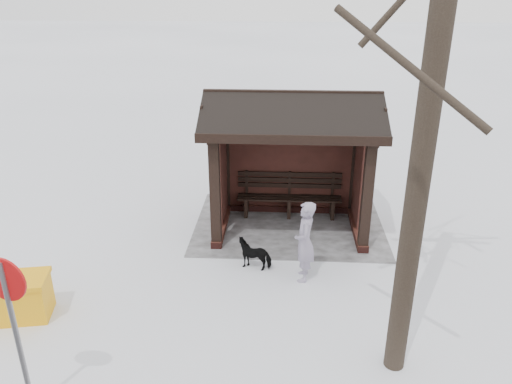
{
  "coord_description": "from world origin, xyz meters",
  "views": [
    {
      "loc": [
        0.16,
        9.95,
        5.12
      ],
      "look_at": [
        0.69,
        0.8,
        1.21
      ],
      "focal_mm": 35.0,
      "sensor_mm": 36.0,
      "label": 1
    }
  ],
  "objects_px": {
    "dog": "(255,253)",
    "grit_bin": "(20,297)",
    "bus_shelter": "(291,133)",
    "pedestrian": "(305,242)",
    "road_sign": "(10,303)"
  },
  "relations": [
    {
      "from": "dog",
      "to": "grit_bin",
      "type": "distance_m",
      "value": 4.13
    },
    {
      "from": "dog",
      "to": "grit_bin",
      "type": "relative_size",
      "value": 0.65
    },
    {
      "from": "bus_shelter",
      "to": "pedestrian",
      "type": "distance_m",
      "value": 2.59
    },
    {
      "from": "bus_shelter",
      "to": "road_sign",
      "type": "xyz_separation_m",
      "value": [
        3.33,
        5.42,
        -0.55
      ]
    },
    {
      "from": "bus_shelter",
      "to": "dog",
      "type": "bearing_deg",
      "value": 69.83
    },
    {
      "from": "grit_bin",
      "to": "pedestrian",
      "type": "bearing_deg",
      "value": -174.07
    },
    {
      "from": "bus_shelter",
      "to": "dog",
      "type": "relative_size",
      "value": 5.24
    },
    {
      "from": "dog",
      "to": "road_sign",
      "type": "distance_m",
      "value": 4.69
    },
    {
      "from": "bus_shelter",
      "to": "dog",
      "type": "height_order",
      "value": "bus_shelter"
    },
    {
      "from": "pedestrian",
      "to": "bus_shelter",
      "type": "bearing_deg",
      "value": -170.67
    },
    {
      "from": "pedestrian",
      "to": "grit_bin",
      "type": "xyz_separation_m",
      "value": [
        4.65,
        1.41,
        -0.4
      ]
    },
    {
      "from": "bus_shelter",
      "to": "grit_bin",
      "type": "relative_size",
      "value": 3.4
    },
    {
      "from": "pedestrian",
      "to": "dog",
      "type": "distance_m",
      "value": 1.1
    },
    {
      "from": "dog",
      "to": "pedestrian",
      "type": "bearing_deg",
      "value": 80.09
    },
    {
      "from": "grit_bin",
      "to": "road_sign",
      "type": "xyz_separation_m",
      "value": [
        -1.06,
        1.85,
        1.25
      ]
    }
  ]
}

